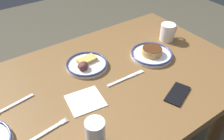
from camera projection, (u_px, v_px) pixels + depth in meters
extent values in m
cube|color=brown|center=(103.00, 85.00, 1.14)|extent=(1.44, 0.88, 0.04)
cylinder|color=brown|center=(146.00, 68.00, 1.86)|extent=(0.08, 0.08, 0.70)
cylinder|color=brown|center=(219.00, 123.00, 1.43)|extent=(0.08, 0.08, 0.70)
cylinder|color=silver|center=(87.00, 65.00, 1.22)|extent=(0.21, 0.21, 0.01)
torus|color=navy|center=(86.00, 63.00, 1.21)|extent=(0.21, 0.21, 0.01)
cube|color=tan|center=(87.00, 60.00, 1.23)|extent=(0.10, 0.07, 0.02)
ellipsoid|color=brown|center=(81.00, 66.00, 1.17)|extent=(0.04, 0.03, 0.03)
ellipsoid|color=brown|center=(84.00, 67.00, 1.17)|extent=(0.04, 0.03, 0.03)
ellipsoid|color=brown|center=(84.00, 67.00, 1.17)|extent=(0.03, 0.03, 0.03)
ellipsoid|color=brown|center=(83.00, 67.00, 1.17)|extent=(0.05, 0.04, 0.04)
ellipsoid|color=brown|center=(83.00, 65.00, 1.17)|extent=(0.05, 0.04, 0.04)
cylinder|color=white|center=(151.00, 55.00, 1.29)|extent=(0.23, 0.23, 0.01)
torus|color=navy|center=(152.00, 53.00, 1.28)|extent=(0.23, 0.23, 0.01)
cylinder|color=#DA924D|center=(152.00, 53.00, 1.28)|extent=(0.11, 0.11, 0.01)
cylinder|color=tan|center=(152.00, 51.00, 1.28)|extent=(0.11, 0.11, 0.01)
cylinder|color=tan|center=(152.00, 49.00, 1.27)|extent=(0.11, 0.11, 0.01)
cylinder|color=#4C2814|center=(152.00, 48.00, 1.26)|extent=(0.10, 0.10, 0.00)
cylinder|color=white|center=(167.00, 32.00, 1.40)|extent=(0.09, 0.09, 0.10)
torus|color=white|center=(173.00, 30.00, 1.42)|extent=(0.07, 0.01, 0.07)
cylinder|color=brown|center=(168.00, 27.00, 1.38)|extent=(0.07, 0.07, 0.01)
cylinder|color=silver|center=(95.00, 134.00, 0.81)|extent=(0.07, 0.07, 0.12)
cylinder|color=black|center=(96.00, 138.00, 0.82)|extent=(0.06, 0.06, 0.08)
cube|color=black|center=(177.00, 94.00, 1.05)|extent=(0.16, 0.12, 0.01)
cube|color=white|center=(85.00, 101.00, 1.02)|extent=(0.17, 0.16, 0.00)
cube|color=silver|center=(45.00, 133.00, 0.89)|extent=(0.19, 0.03, 0.01)
cube|color=silver|center=(65.00, 123.00, 0.93)|extent=(0.03, 0.01, 0.00)
cube|color=silver|center=(64.00, 122.00, 0.93)|extent=(0.03, 0.01, 0.00)
cube|color=silver|center=(63.00, 121.00, 0.93)|extent=(0.03, 0.01, 0.00)
cube|color=silver|center=(62.00, 120.00, 0.94)|extent=(0.03, 0.01, 0.00)
cube|color=silver|center=(123.00, 80.00, 1.13)|extent=(0.18, 0.02, 0.01)
cube|color=silver|center=(136.00, 74.00, 1.17)|extent=(0.09, 0.02, 0.00)
cube|color=silver|center=(14.00, 105.00, 1.00)|extent=(0.18, 0.04, 0.01)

